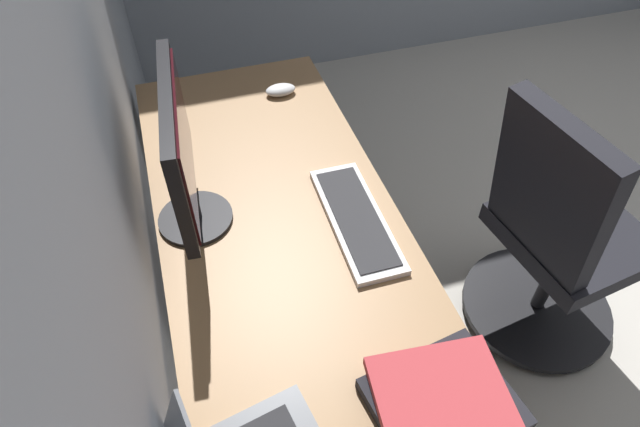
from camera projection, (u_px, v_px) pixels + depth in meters
name	position (u px, v px, depth m)	size (l,w,h in m)	color
wall_back	(47.00, 89.00, 0.88)	(4.63, 0.10, 2.60)	#8C939E
desk	(301.00, 296.00, 1.37)	(1.99, 0.65, 0.73)	#936D47
drawer_pedestal	(280.00, 309.00, 1.71)	(0.40, 0.51, 0.69)	#936D47
monitor_primary	(181.00, 153.00, 1.29)	(0.46, 0.20, 0.41)	black
keyboard_main	(356.00, 219.00, 1.44)	(0.42, 0.15, 0.02)	silver
mouse_main	(281.00, 90.00, 1.85)	(0.06, 0.10, 0.03)	silver
book_stack_near	(443.00, 402.00, 1.08)	(0.27, 0.31, 0.06)	black
office_chair	(555.00, 242.00, 1.76)	(0.56, 0.58, 0.97)	black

